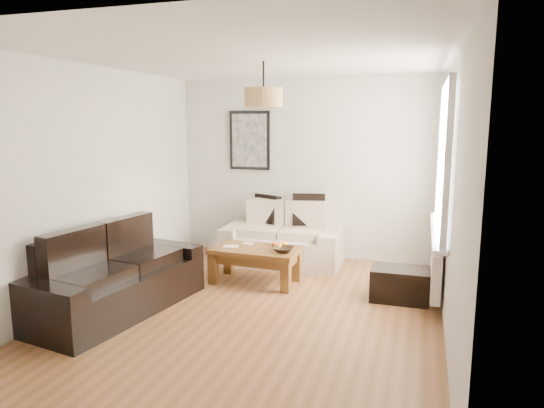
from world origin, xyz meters
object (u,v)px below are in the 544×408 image
(sofa_leather, at_px, (114,272))
(ottoman, at_px, (400,284))
(coffee_table, at_px, (256,265))
(loveseat_cream, at_px, (283,235))

(sofa_leather, relative_size, ottoman, 3.03)
(sofa_leather, xyz_separation_m, coffee_table, (1.13, 1.29, -0.20))
(sofa_leather, height_order, ottoman, sofa_leather)
(sofa_leather, distance_m, coffee_table, 1.73)
(ottoman, bearing_deg, coffee_table, 176.76)
(loveseat_cream, height_order, coffee_table, loveseat_cream)
(ottoman, bearing_deg, sofa_leather, -157.61)
(loveseat_cream, xyz_separation_m, ottoman, (1.66, -1.02, -0.22))
(loveseat_cream, height_order, ottoman, loveseat_cream)
(coffee_table, distance_m, ottoman, 1.75)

